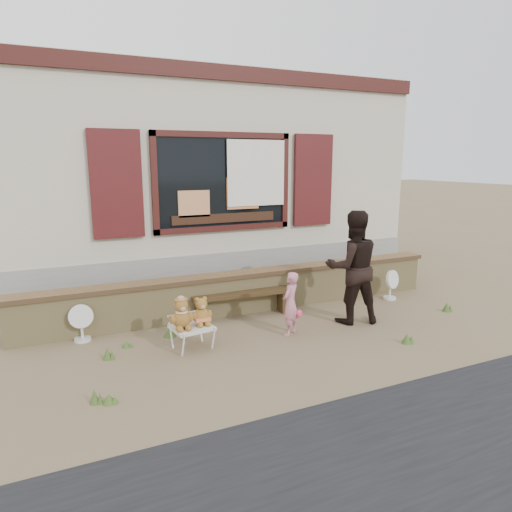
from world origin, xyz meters
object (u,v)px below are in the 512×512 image
bench (241,298)px  adult (353,267)px  folding_chair (192,328)px  teddy_bear_right (201,310)px  teddy_bear_left (181,313)px  child (290,304)px

bench → adult: 1.78m
folding_chair → adult: (2.50, -0.02, 0.58)m
bench → adult: (1.43, -0.91, 0.56)m
teddy_bear_right → bench: bearing=34.9°
folding_chair → teddy_bear_left: (-0.14, -0.02, 0.24)m
folding_chair → child: (1.40, -0.10, 0.18)m
teddy_bear_left → bench: bearing=28.9°
adult → child: bearing=19.1°
folding_chair → adult: adult is taller
teddy_bear_left → child: bearing=-11.1°
folding_chair → teddy_bear_left: size_ratio=1.33×
folding_chair → teddy_bear_right: (0.14, 0.02, 0.22)m
teddy_bear_left → child: (1.54, -0.08, -0.06)m
child → adult: adult is taller
teddy_bear_left → adult: 2.66m
bench → teddy_bear_left: size_ratio=3.87×
teddy_bear_left → child: 1.54m
child → adult: 1.17m
teddy_bear_left → teddy_bear_right: 0.28m
adult → folding_chair: bearing=14.3°
teddy_bear_left → teddy_bear_right: teddy_bear_left is taller
bench → teddy_bear_left: bearing=-139.3°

